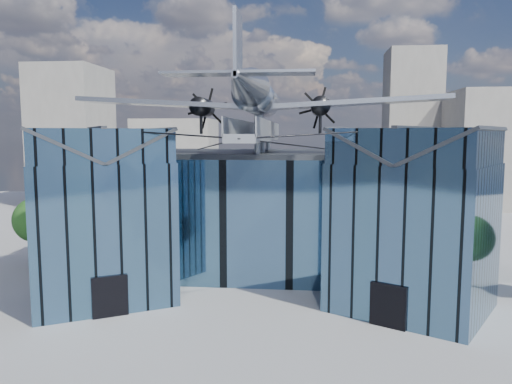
# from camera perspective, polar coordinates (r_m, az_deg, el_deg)

# --- Properties ---
(ground_plane) EXTENTS (120.00, 120.00, 0.00)m
(ground_plane) POSITION_cam_1_polar(r_m,az_deg,el_deg) (35.53, -0.33, -11.99)
(ground_plane) COLOR gray
(museum) EXTENTS (32.88, 24.50, 17.60)m
(museum) POSITION_cam_1_polar(r_m,az_deg,el_deg) (39.89, 0.55, -1.74)
(museum) COLOR #416586
(museum) RESTS_ON ground
(bg_towers) EXTENTS (77.00, 24.50, 26.00)m
(bg_towers) POSITION_cam_1_polar(r_m,az_deg,el_deg) (84.01, 4.35, 5.69)
(bg_towers) COLOR gray
(bg_towers) RESTS_ON ground
(tree_side_w) EXTENTS (4.28, 4.28, 5.99)m
(tree_side_w) POSITION_cam_1_polar(r_m,az_deg,el_deg) (46.51, -23.84, -2.96)
(tree_side_w) COLOR #312013
(tree_side_w) RESTS_ON ground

